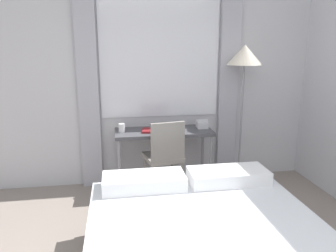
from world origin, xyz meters
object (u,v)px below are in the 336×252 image
object	(u,v)px
mug	(122,128)
book	(153,130)
telephone	(202,124)
desk	(164,136)
desk_chair	(165,153)
standing_lamp	(244,65)

from	to	relation	value
mug	book	bearing A→B (deg)	-4.24
telephone	book	size ratio (longest dim) A/B	0.53
desk	desk_chair	distance (m)	0.26
desk	book	bearing A→B (deg)	-167.71
telephone	mug	world-z (taller)	telephone
standing_lamp	telephone	bearing A→B (deg)	177.56
book	desk	bearing A→B (deg)	12.29
standing_lamp	book	size ratio (longest dim) A/B	6.42
desk_chair	telephone	world-z (taller)	desk_chair
telephone	desk	bearing A→B (deg)	-175.21
desk_chair	book	distance (m)	0.32
desk_chair	telephone	size ratio (longest dim) A/B	6.42
desk	book	world-z (taller)	book
desk_chair	standing_lamp	world-z (taller)	standing_lamp
desk	standing_lamp	bearing A→B (deg)	1.12
desk	mug	size ratio (longest dim) A/B	11.52
desk	book	size ratio (longest dim) A/B	4.26
standing_lamp	desk_chair	bearing A→B (deg)	-166.23
desk_chair	standing_lamp	bearing A→B (deg)	4.02
desk	standing_lamp	world-z (taller)	standing_lamp
standing_lamp	mug	distance (m)	1.61
desk	standing_lamp	distance (m)	1.27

